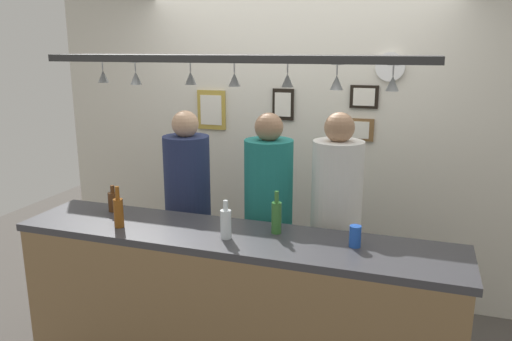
% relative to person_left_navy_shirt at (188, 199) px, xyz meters
% --- Properties ---
extents(back_wall, '(4.40, 0.06, 2.60)m').
position_rel_person_left_navy_shirt_xyz_m(back_wall, '(0.59, 0.84, 0.30)').
color(back_wall, silver).
rests_on(back_wall, ground_plane).
extents(bar_counter, '(2.70, 0.55, 1.02)m').
position_rel_person_left_navy_shirt_xyz_m(bar_counter, '(0.59, -0.77, -0.31)').
color(bar_counter, '#38383D').
rests_on(bar_counter, ground_plane).
extents(overhead_glass_rack, '(2.20, 0.36, 0.04)m').
position_rel_person_left_navy_shirt_xyz_m(overhead_glass_rack, '(0.59, -0.56, 1.04)').
color(overhead_glass_rack, black).
extents(hanging_wineglass_far_left, '(0.07, 0.07, 0.13)m').
position_rel_person_left_navy_shirt_xyz_m(hanging_wineglass_far_left, '(-0.30, -0.51, 0.93)').
color(hanging_wineglass_far_left, silver).
rests_on(hanging_wineglass_far_left, overhead_glass_rack).
extents(hanging_wineglass_left, '(0.07, 0.07, 0.13)m').
position_rel_person_left_navy_shirt_xyz_m(hanging_wineglass_left, '(-0.01, -0.59, 0.93)').
color(hanging_wineglass_left, silver).
rests_on(hanging_wineglass_left, overhead_glass_rack).
extents(hanging_wineglass_center_left, '(0.07, 0.07, 0.13)m').
position_rel_person_left_navy_shirt_xyz_m(hanging_wineglass_center_left, '(0.30, -0.50, 0.93)').
color(hanging_wineglass_center_left, silver).
rests_on(hanging_wineglass_center_left, overhead_glass_rack).
extents(hanging_wineglass_center, '(0.07, 0.07, 0.13)m').
position_rel_person_left_navy_shirt_xyz_m(hanging_wineglass_center, '(0.60, -0.54, 0.93)').
color(hanging_wineglass_center, silver).
rests_on(hanging_wineglass_center, overhead_glass_rack).
extents(hanging_wineglass_center_right, '(0.07, 0.07, 0.13)m').
position_rel_person_left_navy_shirt_xyz_m(hanging_wineglass_center_right, '(0.89, -0.50, 0.93)').
color(hanging_wineglass_center_right, silver).
rests_on(hanging_wineglass_center_right, overhead_glass_rack).
extents(hanging_wineglass_right, '(0.07, 0.07, 0.13)m').
position_rel_person_left_navy_shirt_xyz_m(hanging_wineglass_right, '(1.18, -0.60, 0.93)').
color(hanging_wineglass_right, silver).
rests_on(hanging_wineglass_right, overhead_glass_rack).
extents(hanging_wineglass_far_right, '(0.07, 0.07, 0.13)m').
position_rel_person_left_navy_shirt_xyz_m(hanging_wineglass_far_right, '(1.46, -0.58, 0.93)').
color(hanging_wineglass_far_right, silver).
rests_on(hanging_wineglass_far_right, overhead_glass_rack).
extents(person_left_navy_shirt, '(0.34, 0.34, 1.66)m').
position_rel_person_left_navy_shirt_xyz_m(person_left_navy_shirt, '(0.00, 0.00, 0.00)').
color(person_left_navy_shirt, '#2D334C').
rests_on(person_left_navy_shirt, ground_plane).
extents(person_middle_teal_shirt, '(0.34, 0.34, 1.67)m').
position_rel_person_left_navy_shirt_xyz_m(person_middle_teal_shirt, '(0.63, 0.00, 0.01)').
color(person_middle_teal_shirt, '#2D334C').
rests_on(person_middle_teal_shirt, ground_plane).
extents(person_right_white_patterned_shirt, '(0.34, 0.34, 1.69)m').
position_rel_person_left_navy_shirt_xyz_m(person_right_white_patterned_shirt, '(1.11, 0.00, 0.02)').
color(person_right_white_patterned_shirt, '#2D334C').
rests_on(person_right_white_patterned_shirt, ground_plane).
extents(bottle_beer_brown_stubby, '(0.07, 0.07, 0.18)m').
position_rel_person_left_navy_shirt_xyz_m(bottle_beer_brown_stubby, '(-0.32, -0.47, 0.09)').
color(bottle_beer_brown_stubby, '#512D14').
rests_on(bottle_beer_brown_stubby, bar_counter).
extents(bottle_beer_amber_tall, '(0.06, 0.06, 0.26)m').
position_rel_person_left_navy_shirt_xyz_m(bottle_beer_amber_tall, '(-0.11, -0.72, 0.12)').
color(bottle_beer_amber_tall, brown).
rests_on(bottle_beer_amber_tall, bar_counter).
extents(bottle_beer_green_import, '(0.06, 0.06, 0.26)m').
position_rel_person_left_navy_shirt_xyz_m(bottle_beer_green_import, '(0.84, -0.51, 0.12)').
color(bottle_beer_green_import, '#336B2D').
rests_on(bottle_beer_green_import, bar_counter).
extents(bottle_soda_clear, '(0.06, 0.06, 0.23)m').
position_rel_person_left_navy_shirt_xyz_m(bottle_soda_clear, '(0.59, -0.68, 0.11)').
color(bottle_soda_clear, silver).
rests_on(bottle_soda_clear, bar_counter).
extents(drink_can, '(0.07, 0.07, 0.12)m').
position_rel_person_left_navy_shirt_xyz_m(drink_can, '(1.31, -0.57, 0.08)').
color(drink_can, '#1E4CB2').
rests_on(drink_can, bar_counter).
extents(picture_frame_upper_small, '(0.22, 0.02, 0.18)m').
position_rel_person_left_navy_shirt_xyz_m(picture_frame_upper_small, '(1.17, 0.79, 0.72)').
color(picture_frame_upper_small, black).
rests_on(picture_frame_upper_small, back_wall).
extents(picture_frame_caricature, '(0.26, 0.02, 0.34)m').
position_rel_person_left_navy_shirt_xyz_m(picture_frame_caricature, '(-0.14, 0.79, 0.57)').
color(picture_frame_caricature, '#B29338').
rests_on(picture_frame_caricature, back_wall).
extents(picture_frame_lower_pair, '(0.30, 0.02, 0.18)m').
position_rel_person_left_navy_shirt_xyz_m(picture_frame_lower_pair, '(1.11, 0.79, 0.46)').
color(picture_frame_lower_pair, brown).
rests_on(picture_frame_lower_pair, back_wall).
extents(picture_frame_crest, '(0.18, 0.02, 0.26)m').
position_rel_person_left_navy_shirt_xyz_m(picture_frame_crest, '(0.51, 0.79, 0.64)').
color(picture_frame_crest, black).
rests_on(picture_frame_crest, back_wall).
extents(wall_clock, '(0.22, 0.03, 0.22)m').
position_rel_person_left_navy_shirt_xyz_m(wall_clock, '(1.35, 0.79, 0.95)').
color(wall_clock, white).
rests_on(wall_clock, back_wall).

